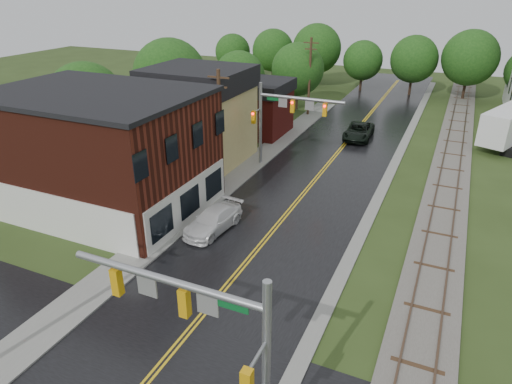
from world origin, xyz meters
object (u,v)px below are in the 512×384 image
Objects in this scene: traffic_signal_far at (284,112)px; suv_dark at (359,131)px; utility_pole_c at (310,76)px; pickup_white at (213,221)px; tree_left_b at (171,78)px; utility_pole_b at (220,126)px; brick_building at (100,151)px; traffic_signal_near at (206,322)px; tree_left_e at (298,71)px; tree_left_c at (240,79)px; tree_left_a at (87,104)px.

suv_dark is (4.27, 10.59, -4.20)m from traffic_signal_far.
utility_pole_c is 1.84× the size of pickup_white.
tree_left_b is at bearing -132.39° from utility_pole_c.
utility_pole_b reaches higher than pickup_white.
traffic_signal_near is (15.96, -13.00, 0.82)m from brick_building.
traffic_signal_near is at bearing -54.51° from tree_left_b.
brick_building is at bearing 140.83° from traffic_signal_near.
utility_pole_c is 1.10× the size of tree_left_e.
utility_pole_b is 17.78m from suv_dark.
traffic_signal_near is 0.82× the size of utility_pole_b.
tree_left_e is (-5.38, 18.90, -0.16)m from traffic_signal_far.
suv_dark is (7.60, -6.41, -3.95)m from utility_pole_c.
traffic_signal_near is at bearing -39.17° from brick_building.
utility_pole_b is at bearing -41.86° from tree_left_b.
tree_left_e is (9.00, 14.00, -0.90)m from tree_left_b.
tree_left_b is (-14.38, 4.90, 0.74)m from traffic_signal_far.
traffic_signal_near is at bearing -88.16° from suv_dark.
tree_left_e is (-2.05, 1.90, 0.09)m from utility_pole_c.
utility_pole_c is at bearing 78.91° from brick_building.
utility_pole_b is at bearing -90.00° from utility_pole_c.
tree_left_b is 1.74× the size of suv_dark.
utility_pole_b and utility_pole_c have the same top height.
utility_pole_c is at bearing 137.38° from suv_dark.
suv_dark is (18.65, 5.69, -4.94)m from tree_left_b.
tree_left_c is at bearing 63.44° from tree_left_b.
brick_building is at bearing -43.13° from tree_left_a.
utility_pole_c is at bearing 47.61° from tree_left_b.
tree_left_b reaches higher than tree_left_c.
traffic_signal_near is 43.24m from utility_pole_c.
tree_left_b is (-11.05, 9.90, 1.00)m from utility_pole_b.
tree_left_b reaches higher than tree_left_a.
tree_left_c is (-7.05, -4.10, -0.21)m from utility_pole_c.
pickup_white is at bearing -1.23° from brick_building.
tree_left_c is 0.94× the size of tree_left_e.
tree_left_c is 1.38× the size of suv_dark.
utility_pole_b is 23.99m from tree_left_e.
utility_pole_b reaches higher than tree_left_c.
traffic_signal_near is 0.82× the size of utility_pole_c.
utility_pole_c is 1.18× the size of tree_left_c.
tree_left_e reaches higher than traffic_signal_far.
tree_left_a is 1.77× the size of pickup_white.
brick_building is 1.48× the size of tree_left_b.
traffic_signal_far is at bearing 105.52° from traffic_signal_near.
tree_left_e is at bearing 50.19° from tree_left_c.
tree_left_b is 1.27× the size of tree_left_c.
tree_left_c is 7.82m from tree_left_e.
brick_building is 31.12m from tree_left_e.
tree_left_a reaches higher than traffic_signal_near.
tree_left_b is at bearing 161.19° from traffic_signal_far.
tree_left_e is 31.80m from pickup_white.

